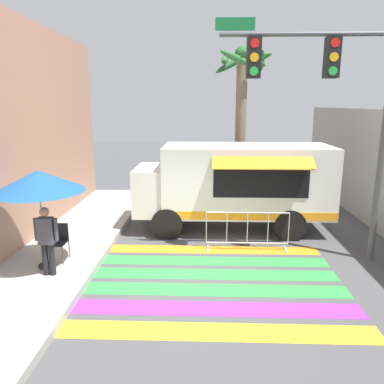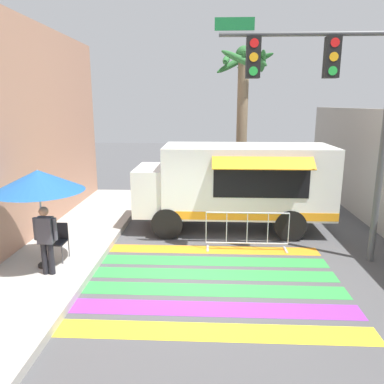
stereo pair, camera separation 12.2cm
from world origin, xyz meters
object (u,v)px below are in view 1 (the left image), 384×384
at_px(barricade_front, 247,231).
at_px(folding_chair, 58,238).
at_px(traffic_signal_pole, 331,92).
at_px(food_truck, 231,182).
at_px(palm_tree, 242,102).
at_px(vendor_person, 47,237).
at_px(patio_umbrella, 39,181).

bearing_deg(barricade_front, folding_chair, -165.60).
height_order(folding_chair, barricade_front, barricade_front).
bearing_deg(traffic_signal_pole, food_truck, 131.90).
height_order(food_truck, traffic_signal_pole, traffic_signal_pole).
distance_m(traffic_signal_pole, folding_chair, 7.38).
xyz_separation_m(barricade_front, palm_tree, (0.18, 4.69, 3.42)).
bearing_deg(barricade_front, vendor_person, -155.75).
xyz_separation_m(traffic_signal_pole, vendor_person, (-6.36, -1.50, -3.12)).
distance_m(folding_chair, vendor_person, 0.94).
xyz_separation_m(folding_chair, vendor_person, (0.12, -0.86, 0.35)).
height_order(traffic_signal_pole, barricade_front, traffic_signal_pole).
height_order(patio_umbrella, folding_chair, patio_umbrella).
distance_m(food_truck, traffic_signal_pole, 4.09).
relative_size(vendor_person, palm_tree, 0.26).
bearing_deg(folding_chair, palm_tree, 38.44).
bearing_deg(folding_chair, barricade_front, 2.63).
xyz_separation_m(traffic_signal_pole, folding_chair, (-6.48, -0.64, -3.47)).
bearing_deg(patio_umbrella, traffic_signal_pole, 9.44).
bearing_deg(vendor_person, barricade_front, 30.25).
bearing_deg(food_truck, vendor_person, -138.15).
xyz_separation_m(folding_chair, palm_tree, (4.92, 5.90, 3.24)).
height_order(food_truck, folding_chair, food_truck).
distance_m(vendor_person, barricade_front, 5.09).
bearing_deg(palm_tree, food_truck, -100.05).
bearing_deg(vendor_person, patio_umbrella, 127.42).
distance_m(barricade_front, palm_tree, 5.80).
relative_size(patio_umbrella, folding_chair, 2.60).
relative_size(folding_chair, barricade_front, 0.39).
height_order(vendor_person, palm_tree, palm_tree).
relative_size(food_truck, folding_chair, 6.76).
relative_size(barricade_front, palm_tree, 0.38).
distance_m(traffic_signal_pole, vendor_person, 7.24).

